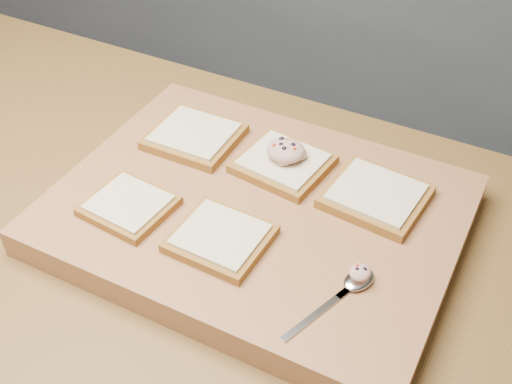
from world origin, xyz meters
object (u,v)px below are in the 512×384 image
bread_far_center (283,163)px  tuna_salad_dollop (286,150)px  spoon (353,284)px  cutting_board (256,214)px

bread_far_center → tuna_salad_dollop: bearing=60.7°
bread_far_center → spoon: 0.24m
cutting_board → tuna_salad_dollop: 0.11m
cutting_board → spoon: size_ratio=3.68×
cutting_board → spoon: 0.19m
cutting_board → tuna_salad_dollop: bearing=89.2°
spoon → tuna_salad_dollop: bearing=135.3°
cutting_board → bread_far_center: size_ratio=3.99×
cutting_board → bread_far_center: bread_far_center is taller
cutting_board → tuna_salad_dollop: tuna_salad_dollop is taller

